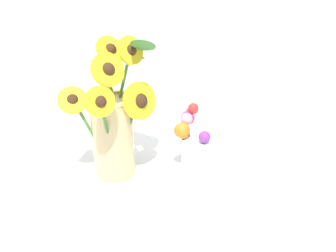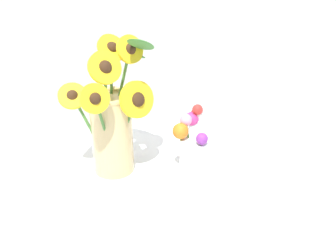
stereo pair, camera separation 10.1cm
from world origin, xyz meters
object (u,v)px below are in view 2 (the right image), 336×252
object	(u,v)px
vase_small_center	(192,152)
vase_bulb_right	(194,125)
serving_tray	(168,166)
mason_jar_sunflowers	(113,120)

from	to	relation	value
vase_small_center	vase_bulb_right	world-z (taller)	vase_small_center
serving_tray	vase_bulb_right	size ratio (longest dim) A/B	3.78
serving_tray	vase_small_center	distance (m)	0.11
serving_tray	mason_jar_sunflowers	xyz separation A→B (m)	(-0.13, 0.05, 0.15)
mason_jar_sunflowers	vase_small_center	size ratio (longest dim) A/B	2.39
serving_tray	vase_small_center	bearing A→B (deg)	-72.26
vase_bulb_right	vase_small_center	bearing A→B (deg)	-130.60
serving_tray	vase_bulb_right	xyz separation A→B (m)	(0.12, 0.04, 0.07)
mason_jar_sunflowers	vase_small_center	xyz separation A→B (m)	(0.15, -0.13, -0.08)
mason_jar_sunflowers	vase_small_center	distance (m)	0.21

